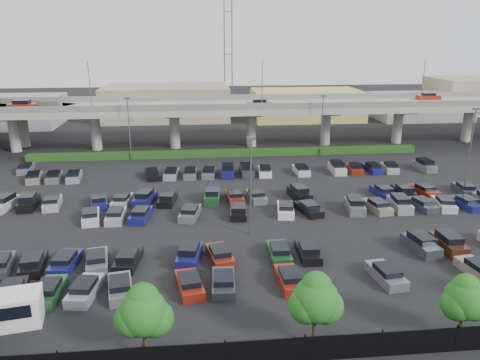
% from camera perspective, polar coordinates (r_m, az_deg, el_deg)
% --- Properties ---
extents(ground, '(280.00, 280.00, 0.00)m').
position_cam_1_polar(ground, '(56.25, 0.29, -3.35)').
color(ground, black).
extents(overpass, '(150.00, 13.00, 15.80)m').
position_cam_1_polar(overpass, '(85.48, -2.13, 8.62)').
color(overpass, gray).
rests_on(overpass, ground).
extents(hedge, '(66.00, 1.60, 1.10)m').
position_cam_1_polar(hedge, '(79.91, -1.58, 3.32)').
color(hedge, '#153E12').
rests_on(hedge, ground).
extents(fence, '(70.00, 0.10, 2.00)m').
position_cam_1_polar(fence, '(31.31, 5.88, -19.96)').
color(fence, black).
rests_on(fence, ground).
extents(tree_row, '(65.07, 3.66, 5.94)m').
position_cam_1_polar(tree_row, '(31.16, 6.89, -14.37)').
color(tree_row, '#332316').
rests_on(tree_row, ground).
extents(parked_cars, '(62.82, 41.63, 1.67)m').
position_cam_1_polar(parked_cars, '(52.74, 0.25, -4.09)').
color(parked_cars, white).
rests_on(parked_cars, ground).
extents(light_poles, '(66.90, 48.38, 10.30)m').
position_cam_1_polar(light_poles, '(56.05, -4.11, 3.21)').
color(light_poles, '#4E4E53').
rests_on(light_poles, ground).
extents(distant_buildings, '(138.00, 24.00, 9.00)m').
position_cam_1_polar(distant_buildings, '(116.68, 3.22, 9.33)').
color(distant_buildings, gray).
rests_on(distant_buildings, ground).
extents(comm_tower, '(2.40, 2.40, 30.00)m').
position_cam_1_polar(comm_tower, '(126.79, -1.44, 15.36)').
color(comm_tower, '#4E4E53').
rests_on(comm_tower, ground).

